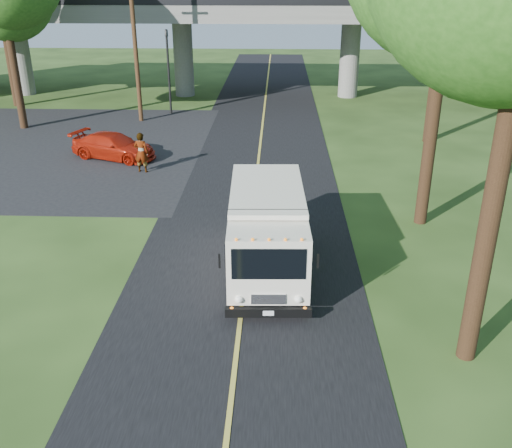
# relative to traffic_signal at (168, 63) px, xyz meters

# --- Properties ---
(ground) EXTENTS (120.00, 120.00, 0.00)m
(ground) POSITION_rel_traffic_signal_xyz_m (6.00, -26.00, -3.20)
(ground) COLOR #263D15
(ground) RESTS_ON ground
(road) EXTENTS (7.00, 90.00, 0.02)m
(road) POSITION_rel_traffic_signal_xyz_m (6.00, -16.00, -3.19)
(road) COLOR black
(road) RESTS_ON ground
(parking_lot) EXTENTS (16.00, 18.00, 0.01)m
(parking_lot) POSITION_rel_traffic_signal_xyz_m (-5.00, -8.00, -3.19)
(parking_lot) COLOR black
(parking_lot) RESTS_ON ground
(lane_line) EXTENTS (0.12, 90.00, 0.01)m
(lane_line) POSITION_rel_traffic_signal_xyz_m (6.00, -16.00, -3.17)
(lane_line) COLOR gold
(lane_line) RESTS_ON road
(overpass) EXTENTS (54.00, 10.00, 7.30)m
(overpass) POSITION_rel_traffic_signal_xyz_m (6.00, 6.00, 1.36)
(overpass) COLOR slate
(overpass) RESTS_ON ground
(traffic_signal) EXTENTS (0.18, 0.22, 5.20)m
(traffic_signal) POSITION_rel_traffic_signal_xyz_m (0.00, 0.00, 0.00)
(traffic_signal) COLOR black
(traffic_signal) RESTS_ON ground
(utility_pole) EXTENTS (1.60, 0.26, 9.00)m
(utility_pole) POSITION_rel_traffic_signal_xyz_m (-1.50, -2.00, 1.40)
(utility_pole) COLOR #472D19
(utility_pole) RESTS_ON ground
(step_van) EXTENTS (2.42, 6.09, 2.52)m
(step_van) POSITION_rel_traffic_signal_xyz_m (6.64, -20.88, -1.83)
(step_van) COLOR silver
(step_van) RESTS_ON ground
(red_sedan) EXTENTS (4.59, 3.07, 1.24)m
(red_sedan) POSITION_rel_traffic_signal_xyz_m (-1.10, -9.67, -2.58)
(red_sedan) COLOR #A41B0A
(red_sedan) RESTS_ON ground
(pedestrian) EXTENTS (0.74, 0.56, 1.85)m
(pedestrian) POSITION_rel_traffic_signal_xyz_m (0.75, -11.71, -2.27)
(pedestrian) COLOR gray
(pedestrian) RESTS_ON ground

